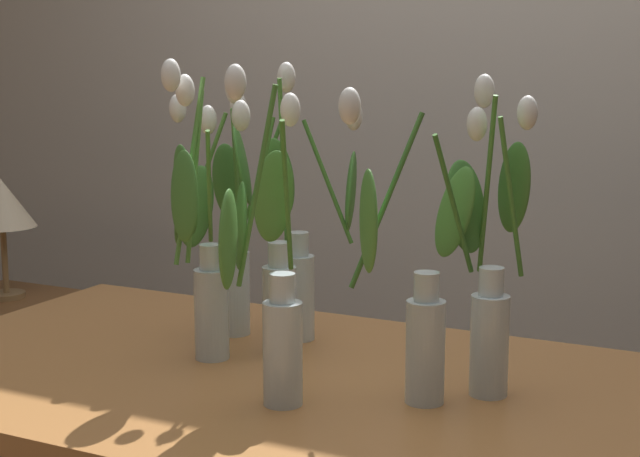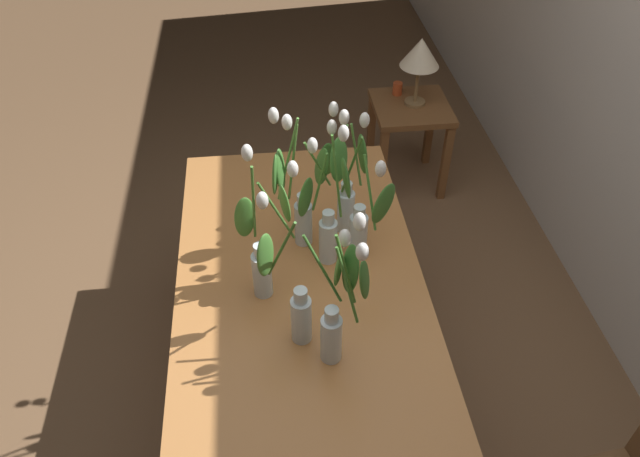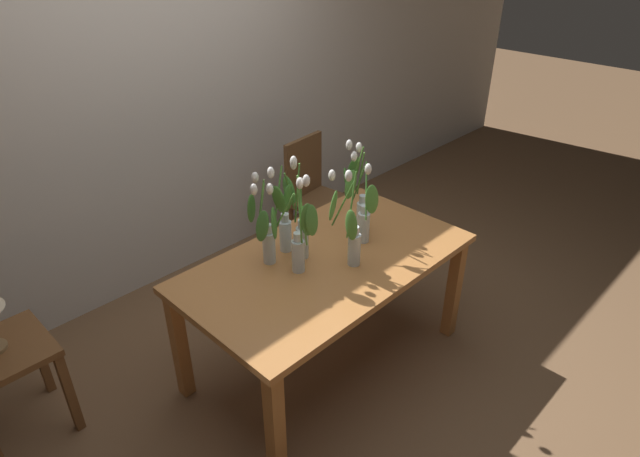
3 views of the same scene
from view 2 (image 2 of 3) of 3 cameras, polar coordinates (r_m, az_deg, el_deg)
name	(u,v)px [view 2 (image 2 of 3)]	position (r m, az deg, el deg)	size (l,w,h in m)	color
ground_plane	(304,389)	(2.79, -1.58, -15.05)	(18.00, 18.00, 0.00)	brown
dining_table	(300,292)	(2.27, -1.88, -6.07)	(1.60, 0.90, 0.74)	#B7753D
tulip_vase_0	(359,216)	(2.16, 3.73, 1.24)	(0.27, 0.22, 0.56)	silver
tulip_vase_1	(328,221)	(2.15, 0.72, 0.76)	(0.11, 0.21, 0.58)	silver
tulip_vase_2	(340,316)	(1.83, 1.87, -8.32)	(0.18, 0.16, 0.56)	silver
tulip_vase_3	(346,191)	(2.29, 2.47, 3.61)	(0.16, 0.20, 0.52)	silver
tulip_vase_4	(263,250)	(2.04, -5.41, -2.08)	(0.15, 0.22, 0.58)	silver
tulip_vase_5	(300,197)	(2.21, -1.94, 3.03)	(0.17, 0.25, 0.59)	silver
tulip_vase_6	(301,298)	(1.89, -1.78, -6.66)	(0.19, 0.28, 0.54)	silver
side_table	(410,122)	(3.65, 8.53, 9.95)	(0.44, 0.44, 0.55)	brown
table_lamp	(420,54)	(3.46, 9.54, 16.03)	(0.22, 0.22, 0.40)	olive
pillar_candle	(397,89)	(3.67, 7.38, 13.07)	(0.06, 0.06, 0.07)	#CC4C23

